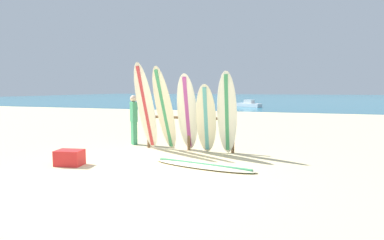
{
  "coord_description": "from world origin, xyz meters",
  "views": [
    {
      "loc": [
        2.9,
        -5.61,
        1.77
      ],
      "look_at": [
        0.22,
        2.88,
        0.85
      ],
      "focal_mm": 28.18,
      "sensor_mm": 36.0,
      "label": 1
    }
  ],
  "objects_px": {
    "surfboard_leaning_center": "(206,120)",
    "surfboard_lying_on_sand": "(203,165)",
    "small_boat_offshore": "(249,104)",
    "surfboard_leaning_center_left": "(187,113)",
    "surfboard_leaning_center_right": "(227,113)",
    "surfboard_leaning_left": "(164,110)",
    "cooler_box": "(70,158)",
    "surfboard_leaning_far_left": "(146,107)",
    "surfboard_rack": "(189,126)",
    "beachgoer_standing": "(134,118)"
  },
  "relations": [
    {
      "from": "surfboard_rack",
      "to": "beachgoer_standing",
      "type": "relative_size",
      "value": 1.69
    },
    {
      "from": "surfboard_leaning_center_left",
      "to": "surfboard_leaning_center_right",
      "type": "xyz_separation_m",
      "value": [
        1.13,
        -0.04,
        0.03
      ]
    },
    {
      "from": "small_boat_offshore",
      "to": "surfboard_leaning_center_left",
      "type": "bearing_deg",
      "value": -87.57
    },
    {
      "from": "surfboard_leaning_left",
      "to": "surfboard_leaning_far_left",
      "type": "bearing_deg",
      "value": -177.66
    },
    {
      "from": "beachgoer_standing",
      "to": "surfboard_leaning_center_right",
      "type": "bearing_deg",
      "value": -11.26
    },
    {
      "from": "surfboard_leaning_center_left",
      "to": "beachgoer_standing",
      "type": "distance_m",
      "value": 2.08
    },
    {
      "from": "surfboard_leaning_far_left",
      "to": "surfboard_leaning_center_right",
      "type": "relative_size",
      "value": 1.11
    },
    {
      "from": "surfboard_leaning_center_right",
      "to": "small_boat_offshore",
      "type": "distance_m",
      "value": 22.44
    },
    {
      "from": "surfboard_leaning_far_left",
      "to": "cooler_box",
      "type": "height_order",
      "value": "surfboard_leaning_far_left"
    },
    {
      "from": "surfboard_leaning_left",
      "to": "surfboard_leaning_center_left",
      "type": "xyz_separation_m",
      "value": [
        0.62,
        0.17,
        -0.1
      ]
    },
    {
      "from": "surfboard_rack",
      "to": "cooler_box",
      "type": "distance_m",
      "value": 3.31
    },
    {
      "from": "surfboard_lying_on_sand",
      "to": "beachgoer_standing",
      "type": "distance_m",
      "value": 3.58
    },
    {
      "from": "surfboard_leaning_center",
      "to": "surfboard_lying_on_sand",
      "type": "distance_m",
      "value": 1.58
    },
    {
      "from": "surfboard_leaning_far_left",
      "to": "surfboard_leaning_center_left",
      "type": "xyz_separation_m",
      "value": [
        1.18,
        0.19,
        -0.15
      ]
    },
    {
      "from": "surfboard_leaning_far_left",
      "to": "cooler_box",
      "type": "xyz_separation_m",
      "value": [
        -0.96,
        -2.05,
        -1.07
      ]
    },
    {
      "from": "beachgoer_standing",
      "to": "cooler_box",
      "type": "distance_m",
      "value": 2.91
    },
    {
      "from": "surfboard_leaning_left",
      "to": "cooler_box",
      "type": "height_order",
      "value": "surfboard_leaning_left"
    },
    {
      "from": "surfboard_leaning_center",
      "to": "small_boat_offshore",
      "type": "distance_m",
      "value": 22.54
    },
    {
      "from": "beachgoer_standing",
      "to": "surfboard_leaning_far_left",
      "type": "bearing_deg",
      "value": -43.73
    },
    {
      "from": "surfboard_leaning_center_right",
      "to": "surfboard_leaning_far_left",
      "type": "bearing_deg",
      "value": -176.26
    },
    {
      "from": "surfboard_leaning_center_left",
      "to": "surfboard_leaning_center_right",
      "type": "relative_size",
      "value": 0.98
    },
    {
      "from": "surfboard_rack",
      "to": "surfboard_leaning_left",
      "type": "xyz_separation_m",
      "value": [
        -0.58,
        -0.43,
        0.49
      ]
    },
    {
      "from": "surfboard_leaning_center_left",
      "to": "surfboard_lying_on_sand",
      "type": "xyz_separation_m",
      "value": [
        0.86,
        -1.44,
        -1.06
      ]
    },
    {
      "from": "beachgoer_standing",
      "to": "surfboard_leaning_center",
      "type": "bearing_deg",
      "value": -16.52
    },
    {
      "from": "surfboard_rack",
      "to": "small_boat_offshore",
      "type": "height_order",
      "value": "surfboard_rack"
    },
    {
      "from": "surfboard_leaning_left",
      "to": "surfboard_rack",
      "type": "bearing_deg",
      "value": 36.25
    },
    {
      "from": "surfboard_leaning_left",
      "to": "cooler_box",
      "type": "distance_m",
      "value": 2.77
    },
    {
      "from": "surfboard_leaning_center",
      "to": "surfboard_leaning_center_right",
      "type": "distance_m",
      "value": 0.58
    },
    {
      "from": "surfboard_leaning_center_left",
      "to": "cooler_box",
      "type": "distance_m",
      "value": 3.24
    },
    {
      "from": "surfboard_leaning_far_left",
      "to": "surfboard_lying_on_sand",
      "type": "height_order",
      "value": "surfboard_leaning_far_left"
    },
    {
      "from": "surfboard_leaning_far_left",
      "to": "surfboard_leaning_left",
      "type": "xyz_separation_m",
      "value": [
        0.56,
        0.02,
        -0.05
      ]
    },
    {
      "from": "surfboard_leaning_far_left",
      "to": "beachgoer_standing",
      "type": "relative_size",
      "value": 1.59
    },
    {
      "from": "surfboard_lying_on_sand",
      "to": "cooler_box",
      "type": "height_order",
      "value": "cooler_box"
    },
    {
      "from": "surfboard_leaning_center_left",
      "to": "surfboard_leaning_center_right",
      "type": "bearing_deg",
      "value": -2.21
    },
    {
      "from": "surfboard_rack",
      "to": "surfboard_leaning_left",
      "type": "bearing_deg",
      "value": -143.75
    },
    {
      "from": "surfboard_rack",
      "to": "surfboard_leaning_center_right",
      "type": "bearing_deg",
      "value": -14.32
    },
    {
      "from": "surfboard_rack",
      "to": "surfboard_leaning_center",
      "type": "bearing_deg",
      "value": -35.11
    },
    {
      "from": "surfboard_leaning_center",
      "to": "surfboard_leaning_center_right",
      "type": "xyz_separation_m",
      "value": [
        0.54,
        0.14,
        0.17
      ]
    },
    {
      "from": "surfboard_leaning_center_left",
      "to": "cooler_box",
      "type": "height_order",
      "value": "surfboard_leaning_center_left"
    },
    {
      "from": "surfboard_lying_on_sand",
      "to": "surfboard_leaning_center_left",
      "type": "bearing_deg",
      "value": 120.7
    },
    {
      "from": "surfboard_leaning_center_right",
      "to": "surfboard_leaning_center_left",
      "type": "bearing_deg",
      "value": 177.79
    },
    {
      "from": "surfboard_rack",
      "to": "surfboard_leaning_center_right",
      "type": "height_order",
      "value": "surfboard_leaning_center_right"
    },
    {
      "from": "surfboard_leaning_center_right",
      "to": "cooler_box",
      "type": "height_order",
      "value": "surfboard_leaning_center_right"
    },
    {
      "from": "small_boat_offshore",
      "to": "surfboard_rack",
      "type": "bearing_deg",
      "value": -87.64
    },
    {
      "from": "surfboard_leaning_far_left",
      "to": "surfboard_leaning_left",
      "type": "height_order",
      "value": "surfboard_leaning_far_left"
    },
    {
      "from": "surfboard_leaning_center",
      "to": "cooler_box",
      "type": "xyz_separation_m",
      "value": [
        -2.73,
        -2.06,
        -0.78
      ]
    },
    {
      "from": "surfboard_rack",
      "to": "surfboard_leaning_left",
      "type": "distance_m",
      "value": 0.87
    },
    {
      "from": "surfboard_rack",
      "to": "surfboard_lying_on_sand",
      "type": "distance_m",
      "value": 2.03
    },
    {
      "from": "surfboard_lying_on_sand",
      "to": "beachgoer_standing",
      "type": "relative_size",
      "value": 1.63
    },
    {
      "from": "surfboard_leaning_far_left",
      "to": "surfboard_leaning_left",
      "type": "bearing_deg",
      "value": 2.34
    }
  ]
}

